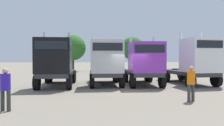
# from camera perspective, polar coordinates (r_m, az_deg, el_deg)

# --- Properties ---
(ground) EXTENTS (200.00, 200.00, 0.00)m
(ground) POSITION_cam_1_polar(r_m,az_deg,el_deg) (15.11, 4.71, -7.07)
(ground) COLOR gray
(semi_truck_black) EXTENTS (2.57, 6.36, 4.20)m
(semi_truck_black) POSITION_cam_1_polar(r_m,az_deg,el_deg) (16.25, -15.08, 0.08)
(semi_truck_black) COLOR #333338
(semi_truck_black) RESTS_ON ground
(semi_truck_silver) EXTENTS (2.65, 5.90, 4.13)m
(semi_truck_silver) POSITION_cam_1_polar(r_m,az_deg,el_deg) (16.51, -1.67, 0.18)
(semi_truck_silver) COLOR #333338
(semi_truck_silver) RESTS_ON ground
(semi_truck_purple) EXTENTS (2.87, 6.38, 4.00)m
(semi_truck_purple) POSITION_cam_1_polar(r_m,az_deg,el_deg) (16.77, 8.67, -0.08)
(semi_truck_purple) COLOR #333338
(semi_truck_purple) RESTS_ON ground
(semi_truck_white) EXTENTS (3.07, 6.55, 4.34)m
(semi_truck_white) POSITION_cam_1_polar(r_m,az_deg,el_deg) (18.23, 21.59, 0.34)
(semi_truck_white) COLOR #333338
(semi_truck_white) RESTS_ON ground
(visitor_in_hivis) EXTENTS (0.51, 0.51, 1.80)m
(visitor_in_hivis) POSITION_cam_1_polar(r_m,az_deg,el_deg) (11.36, 20.72, -4.59)
(visitor_in_hivis) COLOR #3D3D3D
(visitor_in_hivis) RESTS_ON ground
(visitor_with_camera) EXTENTS (0.49, 0.49, 1.80)m
(visitor_with_camera) POSITION_cam_1_polar(r_m,az_deg,el_deg) (9.75, -27.01, -5.64)
(visitor_with_camera) COLOR #373737
(visitor_with_camera) RESTS_ON ground
(oak_far_left) EXTENTS (4.20, 4.20, 6.06)m
(oak_far_left) POSITION_cam_1_polar(r_m,az_deg,el_deg) (35.41, -10.54, 4.11)
(oak_far_left) COLOR #4C3823
(oak_far_left) RESTS_ON ground
(oak_far_centre) EXTENTS (3.16, 3.16, 4.93)m
(oak_far_centre) POSITION_cam_1_polar(r_m,az_deg,el_deg) (34.66, -1.61, 3.18)
(oak_far_centre) COLOR #4C3823
(oak_far_centre) RESTS_ON ground
(oak_far_right) EXTENTS (3.70, 3.70, 5.66)m
(oak_far_right) POSITION_cam_1_polar(r_m,az_deg,el_deg) (33.80, 5.58, 3.99)
(oak_far_right) COLOR #4C3823
(oak_far_right) RESTS_ON ground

